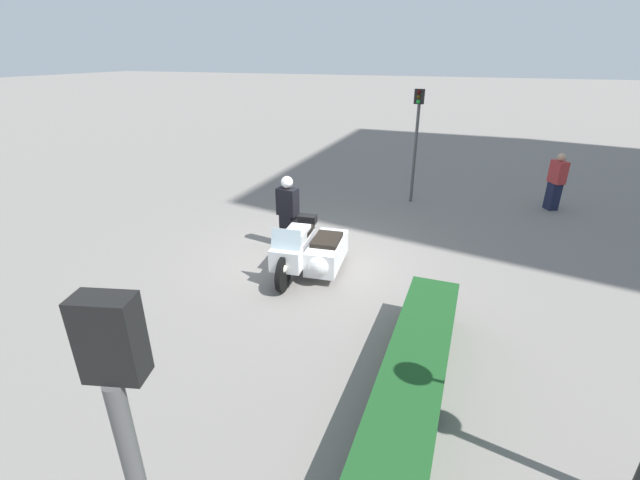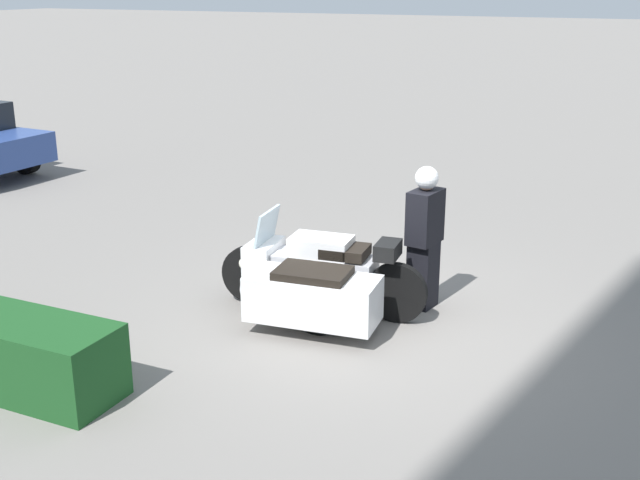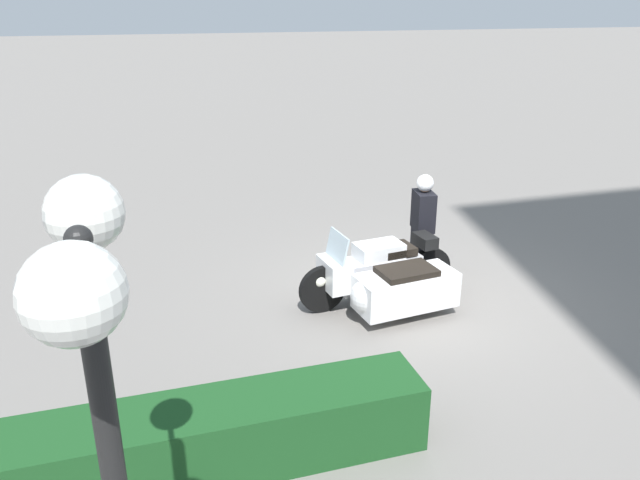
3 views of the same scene
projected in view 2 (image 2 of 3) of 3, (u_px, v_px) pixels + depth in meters
name	position (u px, v px, depth m)	size (l,w,h in m)	color
ground_plane	(372.00, 323.00, 9.08)	(160.00, 160.00, 0.00)	slate
police_motorcycle	(309.00, 282.00, 8.98)	(2.50, 1.28, 1.17)	black
officer_rider	(424.00, 234.00, 9.28)	(0.35, 0.50, 1.70)	black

